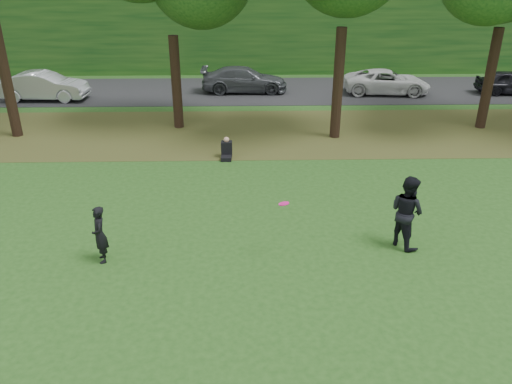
# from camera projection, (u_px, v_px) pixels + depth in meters

# --- Properties ---
(ground) EXTENTS (120.00, 120.00, 0.00)m
(ground) POSITION_uv_depth(u_px,v_px,m) (245.00, 321.00, 10.70)
(ground) COLOR #1F4716
(ground) RESTS_ON ground
(leaf_litter) EXTENTS (60.00, 7.00, 0.01)m
(leaf_litter) POSITION_uv_depth(u_px,v_px,m) (244.00, 132.00, 22.48)
(leaf_litter) COLOR #4E381B
(leaf_litter) RESTS_ON ground
(street) EXTENTS (70.00, 7.00, 0.02)m
(street) POSITION_uv_depth(u_px,v_px,m) (243.00, 90.00, 29.74)
(street) COLOR black
(street) RESTS_ON ground
(far_hedge) EXTENTS (70.00, 3.00, 5.00)m
(far_hedge) POSITION_uv_depth(u_px,v_px,m) (243.00, 34.00, 34.13)
(far_hedge) COLOR #134216
(far_hedge) RESTS_ON ground
(player_left) EXTENTS (0.53, 0.65, 1.53)m
(player_left) POSITION_uv_depth(u_px,v_px,m) (100.00, 235.00, 12.56)
(player_left) COLOR black
(player_left) RESTS_ON ground
(player_right) EXTENTS (1.15, 1.23, 2.01)m
(player_right) POSITION_uv_depth(u_px,v_px,m) (407.00, 212.00, 13.18)
(player_right) COLOR black
(player_right) RESTS_ON ground
(parked_cars) EXTENTS (39.40, 3.53, 1.54)m
(parked_cars) POSITION_uv_depth(u_px,v_px,m) (236.00, 83.00, 28.36)
(parked_cars) COLOR black
(parked_cars) RESTS_ON street
(frisbee) EXTENTS (0.32, 0.33, 0.11)m
(frisbee) POSITION_uv_depth(u_px,v_px,m) (284.00, 204.00, 12.45)
(frisbee) COLOR #FD158F
(frisbee) RESTS_ON ground
(seated_person) EXTENTS (0.43, 0.74, 0.83)m
(seated_person) POSITION_uv_depth(u_px,v_px,m) (227.00, 150.00, 19.47)
(seated_person) COLOR black
(seated_person) RESTS_ON ground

